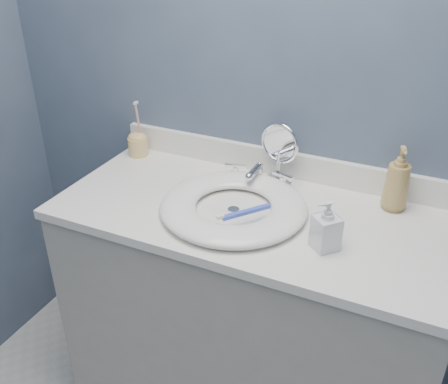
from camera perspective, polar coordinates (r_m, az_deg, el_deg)
The scene contains 12 objects.
back_wall at distance 1.64m, azimuth 7.25°, elevation 12.14°, with size 2.20×0.02×2.40m, color #424F63.
vanity_cabinet at distance 1.81m, azimuth 2.84°, elevation -14.45°, with size 1.20×0.55×0.85m, color #A8A39A.
countertop at distance 1.54m, azimuth 3.23°, elevation -2.56°, with size 1.22×0.57×0.03m, color white.
backsplash at distance 1.73m, azimuth 6.56°, elevation 3.32°, with size 1.22×0.02×0.09m, color white.
basin at distance 1.52m, azimuth 1.09°, elevation -1.60°, with size 0.45×0.45×0.04m, color white, non-canonical shape.
drain at distance 1.53m, azimuth 1.09°, elevation -2.08°, with size 0.04×0.04×0.01m, color silver.
faucet at distance 1.67m, azimuth 3.83°, elevation 1.80°, with size 0.25×0.13×0.07m.
makeup_mirror at distance 1.66m, azimuth 6.33°, elevation 4.81°, with size 0.14×0.08×0.21m.
soap_bottle_amber at distance 1.58m, azimuth 19.25°, elevation 1.42°, with size 0.08×0.08×0.20m, color tan.
soap_bottle_clear at distance 1.36m, azimuth 11.64°, elevation -3.73°, with size 0.07×0.07×0.14m, color white.
toothbrush_holder at distance 1.89m, azimuth -9.82°, elevation 5.55°, with size 0.07×0.07×0.21m.
toothbrush_lying at distance 1.44m, azimuth 2.33°, elevation -2.36°, with size 0.12×0.15×0.02m.
Camera 1 is at (0.47, -0.25, 1.68)m, focal length 40.00 mm.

